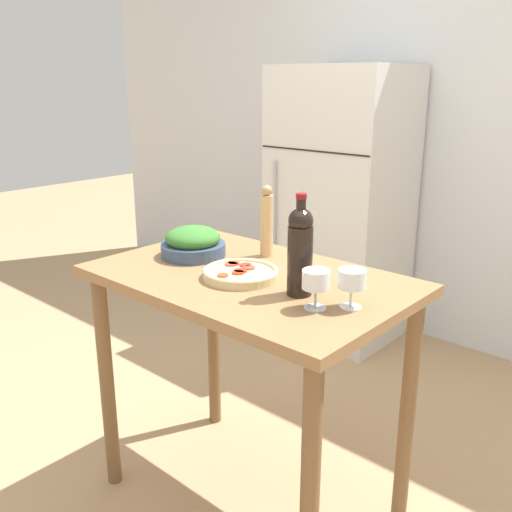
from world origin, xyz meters
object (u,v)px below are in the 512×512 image
wine_glass_far (352,281)px  pepper_mill (267,222)px  salad_bowl (193,243)px  wine_glass_near (316,282)px  homemade_pizza (241,273)px  refrigerator (340,206)px  wine_bottle (300,249)px

wine_glass_far → pepper_mill: 0.58m
salad_bowl → pepper_mill: bearing=42.4°
wine_glass_far → pepper_mill: size_ratio=0.44×
wine_glass_near → wine_glass_far: 0.11m
homemade_pizza → pepper_mill: bearing=111.8°
refrigerator → wine_glass_far: (1.08, -1.58, 0.19)m
pepper_mill → wine_glass_near: bearing=-34.0°
wine_bottle → wine_glass_near: 0.14m
pepper_mill → refrigerator: bearing=112.3°
wine_glass_far → salad_bowl: 0.73m
wine_glass_far → homemade_pizza: size_ratio=0.46×
refrigerator → wine_bottle: size_ratio=5.17×
wine_bottle → homemade_pizza: bearing=-178.0°
wine_glass_near → pepper_mill: size_ratio=0.44×
wine_bottle → wine_glass_far: 0.19m
wine_glass_far → homemade_pizza: bearing=-177.0°
wine_glass_far → homemade_pizza: (-0.42, -0.02, -0.07)m
wine_bottle → wine_glass_far: bearing=4.3°
wine_bottle → pepper_mill: wine_bottle is taller
pepper_mill → homemade_pizza: (0.10, -0.25, -0.12)m
refrigerator → homemade_pizza: bearing=-67.8°
wine_glass_far → homemade_pizza: 0.43m
wine_bottle → salad_bowl: size_ratio=1.31×
wine_glass_far → pepper_mill: pepper_mill is taller
wine_glass_near → wine_glass_far: bearing=44.3°
refrigerator → salad_bowl: (0.34, -1.53, 0.16)m
wine_glass_near → homemade_pizza: 0.36m
wine_bottle → salad_bowl: (-0.55, 0.05, -0.10)m
wine_glass_far → wine_bottle: bearing=-175.7°
wine_bottle → wine_glass_near: bearing=-29.6°
wine_bottle → wine_glass_far: wine_bottle is taller
salad_bowl → wine_bottle: bearing=-5.7°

